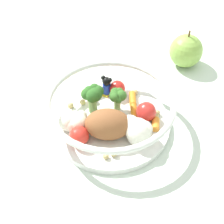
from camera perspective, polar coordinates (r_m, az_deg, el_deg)
ground_plane at (r=0.55m, az=0.61°, el=-1.46°), size 2.40×2.40×0.00m
food_container at (r=0.51m, az=0.09°, el=-0.76°), size 0.20×0.20×0.06m
loose_apple at (r=0.66m, az=12.84°, el=10.42°), size 0.07×0.07×0.08m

